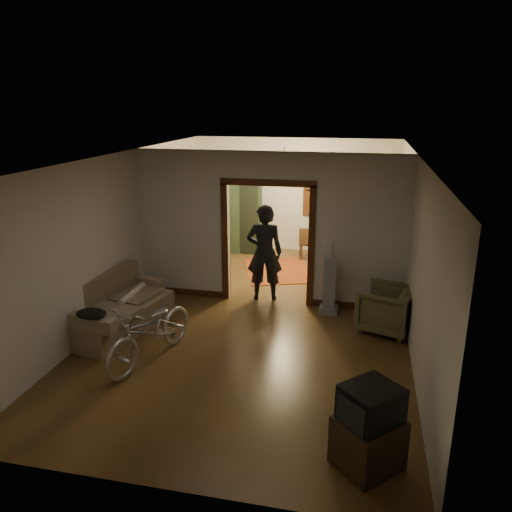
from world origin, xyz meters
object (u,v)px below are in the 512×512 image
(armchair, at_px, (386,309))
(person, at_px, (264,253))
(locker, at_px, (243,216))
(desk, at_px, (341,243))
(sofa, at_px, (119,304))
(bicycle, at_px, (151,331))

(armchair, distance_m, person, 2.48)
(locker, xyz_separation_m, desk, (2.43, -0.23, -0.51))
(sofa, bearing_deg, desk, 65.21)
(sofa, bearing_deg, armchair, 22.99)
(person, bearing_deg, armchair, 147.44)
(person, distance_m, desk, 3.11)
(bicycle, height_order, desk, bicycle)
(sofa, height_order, locker, locker)
(sofa, xyz_separation_m, locker, (0.93, 4.85, 0.46))
(sofa, relative_size, person, 1.07)
(desk, bearing_deg, locker, 171.66)
(desk, bearing_deg, sofa, -128.92)
(bicycle, xyz_separation_m, desk, (2.42, 5.48, -0.06))
(bicycle, relative_size, armchair, 2.15)
(person, bearing_deg, desk, -124.50)
(armchair, xyz_separation_m, desk, (-0.94, 3.73, 0.03))
(sofa, xyz_separation_m, desk, (3.36, 4.62, -0.04))
(sofa, height_order, person, person)
(person, height_order, desk, person)
(bicycle, xyz_separation_m, person, (1.13, 2.70, 0.45))
(bicycle, distance_m, desk, 5.99)
(bicycle, bearing_deg, armchair, 43.07)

